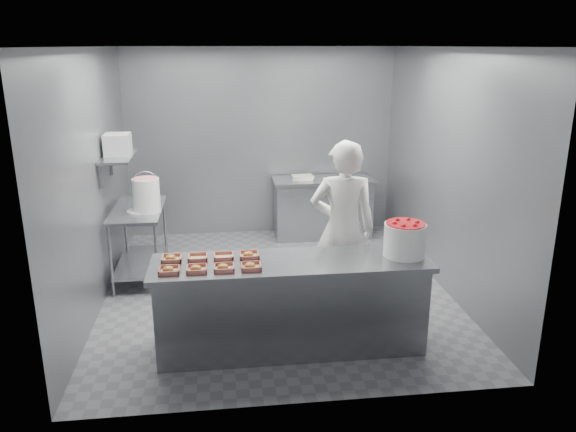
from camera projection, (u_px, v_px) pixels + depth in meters
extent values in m
plane|color=#4C4C51|center=(277.00, 289.00, 6.74)|extent=(4.50, 4.50, 0.00)
plane|color=white|center=(275.00, 47.00, 5.93)|extent=(4.50, 4.50, 0.00)
cube|color=slate|center=(261.00, 143.00, 8.47)|extent=(4.00, 0.04, 2.80)
cube|color=slate|center=(93.00, 181.00, 6.10)|extent=(0.04, 4.50, 2.80)
cube|color=slate|center=(446.00, 171.00, 6.57)|extent=(0.04, 4.50, 2.80)
cube|color=slate|center=(291.00, 263.00, 5.21)|extent=(2.60, 0.70, 0.05)
cube|color=slate|center=(291.00, 307.00, 5.34)|extent=(2.50, 0.64, 0.85)
cube|color=slate|center=(137.00, 210.00, 6.86)|extent=(0.60, 1.20, 0.04)
cube|color=slate|center=(142.00, 262.00, 7.06)|extent=(0.56, 1.15, 0.03)
cylinder|color=slate|center=(111.00, 261.00, 6.43)|extent=(0.04, 0.04, 0.88)
cylinder|color=slate|center=(157.00, 259.00, 6.49)|extent=(0.04, 0.04, 0.88)
cylinder|color=slate|center=(126.00, 231.00, 7.49)|extent=(0.04, 0.04, 0.88)
cylinder|color=slate|center=(165.00, 229.00, 7.55)|extent=(0.04, 0.04, 0.88)
cube|color=slate|center=(323.00, 180.00, 8.40)|extent=(1.50, 0.60, 0.05)
cube|color=slate|center=(323.00, 209.00, 8.53)|extent=(1.44, 0.55, 0.85)
cube|color=slate|center=(118.00, 156.00, 6.65)|extent=(0.35, 0.90, 0.03)
cube|color=tan|center=(169.00, 270.00, 4.93)|extent=(0.18, 0.18, 0.04)
cube|color=white|center=(175.00, 270.00, 4.95)|extent=(0.10, 0.06, 0.00)
ellipsoid|color=#BE792F|center=(168.00, 269.00, 4.93)|extent=(0.10, 0.10, 0.05)
cube|color=tan|center=(197.00, 269.00, 4.96)|extent=(0.18, 0.18, 0.04)
cube|color=white|center=(202.00, 269.00, 4.98)|extent=(0.10, 0.06, 0.00)
ellipsoid|color=#BE792F|center=(196.00, 268.00, 4.95)|extent=(0.10, 0.10, 0.05)
cube|color=tan|center=(224.00, 268.00, 4.99)|extent=(0.18, 0.18, 0.04)
cube|color=white|center=(229.00, 268.00, 5.01)|extent=(0.10, 0.06, 0.00)
ellipsoid|color=#BE792F|center=(223.00, 267.00, 4.98)|extent=(0.10, 0.10, 0.05)
cube|color=tan|center=(251.00, 266.00, 5.01)|extent=(0.18, 0.18, 0.04)
cube|color=white|center=(256.00, 267.00, 5.04)|extent=(0.10, 0.06, 0.00)
ellipsoid|color=#BE792F|center=(250.00, 265.00, 5.01)|extent=(0.10, 0.10, 0.05)
cube|color=tan|center=(172.00, 258.00, 5.20)|extent=(0.18, 0.18, 0.04)
cube|color=white|center=(177.00, 259.00, 5.22)|extent=(0.10, 0.06, 0.00)
ellipsoid|color=#BE792F|center=(171.00, 258.00, 5.20)|extent=(0.10, 0.10, 0.05)
cube|color=tan|center=(198.00, 257.00, 5.23)|extent=(0.18, 0.18, 0.04)
cube|color=white|center=(203.00, 258.00, 5.25)|extent=(0.10, 0.06, 0.00)
cube|color=tan|center=(224.00, 256.00, 5.26)|extent=(0.18, 0.18, 0.04)
cube|color=white|center=(229.00, 256.00, 5.28)|extent=(0.10, 0.06, 0.00)
cube|color=tan|center=(249.00, 255.00, 5.28)|extent=(0.18, 0.18, 0.04)
cube|color=white|center=(254.00, 255.00, 5.31)|extent=(0.10, 0.06, 0.00)
ellipsoid|color=#BE792F|center=(248.00, 254.00, 5.28)|extent=(0.10, 0.10, 0.05)
imported|color=white|center=(343.00, 229.00, 5.95)|extent=(0.75, 0.54, 1.90)
cylinder|color=silver|center=(405.00, 240.00, 5.29)|extent=(0.39, 0.39, 0.31)
cylinder|color=red|center=(406.00, 225.00, 5.24)|extent=(0.37, 0.37, 0.04)
cylinder|color=silver|center=(146.00, 195.00, 6.68)|extent=(0.32, 0.32, 0.41)
cylinder|color=#E07076|center=(145.00, 179.00, 6.62)|extent=(0.30, 0.30, 0.02)
torus|color=slate|center=(146.00, 185.00, 6.64)|extent=(0.34, 0.01, 0.34)
cylinder|color=silver|center=(139.00, 211.00, 6.72)|extent=(0.36, 0.36, 0.02)
cube|color=#CCB28C|center=(145.00, 199.00, 7.23)|extent=(0.19, 0.18, 0.02)
cube|color=gray|center=(118.00, 144.00, 6.64)|extent=(0.30, 0.34, 0.25)
cube|color=silver|center=(303.00, 177.00, 8.35)|extent=(0.32, 0.25, 0.06)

